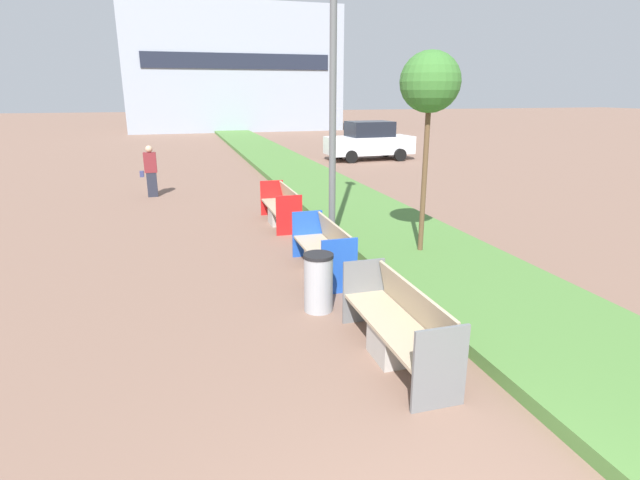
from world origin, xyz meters
name	(u,v)px	position (x,y,z in m)	size (l,w,h in m)	color
planter_grass_strip	(346,203)	(3.20, 12.00, 0.09)	(2.80, 120.00, 0.18)	#4C7A38
building_backdrop	(235,69)	(4.00, 43.43, 5.08)	(17.76, 5.47, 10.17)	#939EAD
bench_grey_frame	(398,330)	(0.94, 3.55, 0.37)	(0.65, 2.24, 0.94)	#ADA8A0
bench_blue_frame	(324,254)	(0.94, 6.78, 0.37)	(0.65, 2.09, 0.94)	#ADA8A0
bench_red_frame	(281,210)	(0.94, 10.50, 0.37)	(0.65, 2.15, 0.94)	#ADA8A0
litter_bin	(318,282)	(0.38, 5.20, 0.45)	(0.46, 0.46, 0.90)	#9EA0A5
street_lamp_post	(333,36)	(1.55, 8.20, 4.25)	(0.24, 0.44, 7.73)	#56595B
sapling_tree_near	(430,84)	(3.04, 7.03, 3.36)	(1.12, 1.12, 3.96)	brown
pedestrian_walking	(151,171)	(-2.31, 15.06, 0.82)	(0.53, 0.24, 1.62)	#232633
parked_car_distant	(369,141)	(7.72, 21.57, 0.91)	(4.28, 2.00, 1.86)	silver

